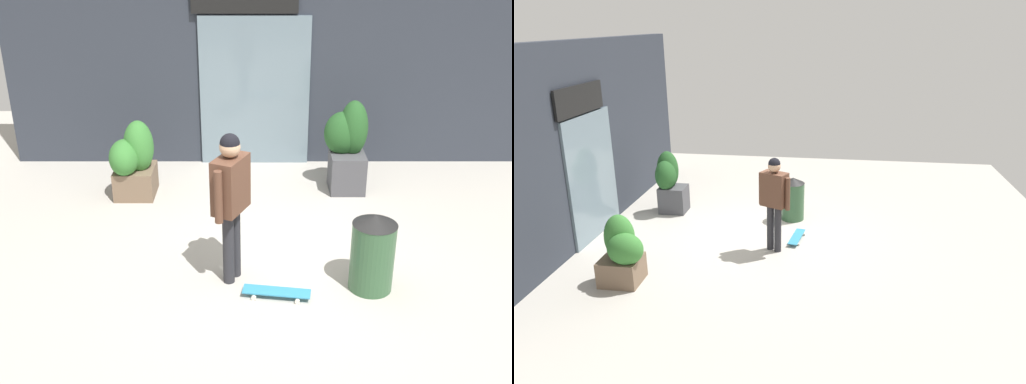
% 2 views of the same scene
% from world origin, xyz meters
% --- Properties ---
extents(ground_plane, '(12.00, 12.00, 0.00)m').
position_xyz_m(ground_plane, '(0.00, 0.00, 0.00)').
color(ground_plane, '#B2ADA3').
extents(building_facade, '(8.48, 0.31, 3.71)m').
position_xyz_m(building_facade, '(-0.01, 3.33, 1.84)').
color(building_facade, '#2D333D').
rests_on(building_facade, ground_plane).
extents(skateboarder, '(0.43, 0.60, 1.77)m').
position_xyz_m(skateboarder, '(-0.54, -0.38, 1.10)').
color(skateboarder, '#28282D').
rests_on(skateboarder, ground_plane).
extents(skateboard, '(0.77, 0.31, 0.08)m').
position_xyz_m(skateboard, '(-0.04, -0.76, 0.06)').
color(skateboard, teal).
rests_on(skateboard, ground_plane).
extents(planter_box_left, '(0.62, 0.75, 1.14)m').
position_xyz_m(planter_box_left, '(-2.04, 1.87, 0.54)').
color(planter_box_left, brown).
rests_on(planter_box_left, ground_plane).
extents(planter_box_right, '(0.64, 0.65, 1.36)m').
position_xyz_m(planter_box_right, '(1.10, 2.16, 0.69)').
color(planter_box_right, '#47474C').
rests_on(planter_box_right, ground_plane).
extents(trash_bin, '(0.49, 0.49, 0.93)m').
position_xyz_m(trash_bin, '(1.03, -0.57, 0.47)').
color(trash_bin, '#335938').
rests_on(trash_bin, ground_plane).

